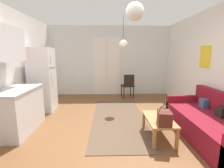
# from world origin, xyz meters

# --- Properties ---
(ground_plane) EXTENTS (5.24, 7.30, 0.10)m
(ground_plane) POSITION_xyz_m (0.00, 0.00, -0.05)
(ground_plane) COLOR brown
(wall_back) EXTENTS (4.84, 0.13, 2.67)m
(wall_back) POSITION_xyz_m (-0.00, 3.40, 1.33)
(wall_back) COLOR silver
(wall_back) RESTS_ON ground_plane
(area_rug) EXTENTS (1.27, 3.08, 0.01)m
(area_rug) POSITION_xyz_m (0.19, 0.82, 0.01)
(area_rug) COLOR brown
(area_rug) RESTS_ON ground_plane
(couch) EXTENTS (0.87, 2.08, 0.86)m
(couch) POSITION_xyz_m (1.91, -0.23, 0.28)
(couch) COLOR maroon
(couch) RESTS_ON ground_plane
(coffee_table) EXTENTS (0.47, 0.88, 0.40)m
(coffee_table) POSITION_xyz_m (0.90, -0.16, 0.34)
(coffee_table) COLOR #A87542
(coffee_table) RESTS_ON ground_plane
(bamboo_vase) EXTENTS (0.10, 0.10, 0.40)m
(bamboo_vase) POSITION_xyz_m (1.00, -0.06, 0.49)
(bamboo_vase) COLOR #2D2D33
(bamboo_vase) RESTS_ON coffee_table
(handbag) EXTENTS (0.27, 0.34, 0.35)m
(handbag) POSITION_xyz_m (0.90, -0.43, 0.52)
(handbag) COLOR #512319
(handbag) RESTS_ON coffee_table
(refrigerator) EXTENTS (0.63, 0.62, 1.78)m
(refrigerator) POSITION_xyz_m (-1.91, 1.50, 0.89)
(refrigerator) COLOR white
(refrigerator) RESTS_ON ground_plane
(kitchen_counter) EXTENTS (0.64, 1.23, 2.14)m
(kitchen_counter) POSITION_xyz_m (-1.98, 0.21, 0.81)
(kitchen_counter) COLOR silver
(kitchen_counter) RESTS_ON ground_plane
(accent_chair) EXTENTS (0.48, 0.47, 0.89)m
(accent_chair) POSITION_xyz_m (0.67, 2.72, 0.50)
(accent_chair) COLOR black
(accent_chair) RESTS_ON ground_plane
(pendant_lamp_near) EXTENTS (0.24, 0.24, 0.63)m
(pendant_lamp_near) POSITION_xyz_m (0.29, -0.74, 2.16)
(pendant_lamp_near) COLOR black
(pendant_lamp_far) EXTENTS (0.24, 0.24, 0.92)m
(pendant_lamp_far) POSITION_xyz_m (0.37, 1.65, 1.88)
(pendant_lamp_far) COLOR black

